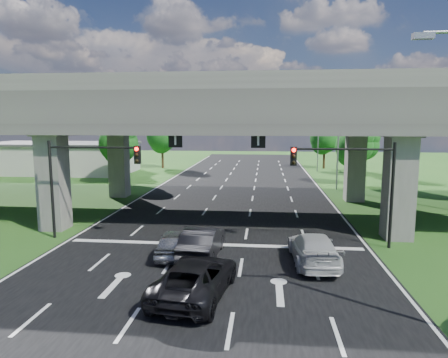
% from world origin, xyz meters
% --- Properties ---
extents(ground, '(160.00, 160.00, 0.00)m').
position_xyz_m(ground, '(0.00, 0.00, 0.00)').
color(ground, '#224F19').
rests_on(ground, ground).
extents(road, '(18.00, 120.00, 0.03)m').
position_xyz_m(road, '(0.00, 10.00, 0.01)').
color(road, black).
rests_on(road, ground).
extents(overpass, '(80.00, 15.00, 10.00)m').
position_xyz_m(overpass, '(0.00, 12.00, 7.92)').
color(overpass, '#353230').
rests_on(overpass, ground).
extents(warehouse, '(20.00, 10.00, 4.00)m').
position_xyz_m(warehouse, '(-26.00, 35.00, 2.00)').
color(warehouse, '#9E9E99').
rests_on(warehouse, ground).
extents(signal_right, '(5.76, 0.54, 6.00)m').
position_xyz_m(signal_right, '(7.82, 3.94, 4.19)').
color(signal_right, black).
rests_on(signal_right, ground).
extents(signal_left, '(5.76, 0.54, 6.00)m').
position_xyz_m(signal_left, '(-7.82, 3.94, 4.19)').
color(signal_left, black).
rests_on(signal_left, ground).
extents(streetlight_far, '(3.38, 0.25, 10.00)m').
position_xyz_m(streetlight_far, '(10.10, 24.00, 5.85)').
color(streetlight_far, gray).
rests_on(streetlight_far, ground).
extents(streetlight_beyond, '(3.38, 0.25, 10.00)m').
position_xyz_m(streetlight_beyond, '(10.10, 40.00, 5.85)').
color(streetlight_beyond, gray).
rests_on(streetlight_beyond, ground).
extents(tree_left_near, '(4.50, 4.50, 7.80)m').
position_xyz_m(tree_left_near, '(-13.95, 26.00, 4.82)').
color(tree_left_near, black).
rests_on(tree_left_near, ground).
extents(tree_left_mid, '(3.91, 3.90, 6.76)m').
position_xyz_m(tree_left_mid, '(-16.95, 34.00, 4.17)').
color(tree_left_mid, black).
rests_on(tree_left_mid, ground).
extents(tree_left_far, '(4.80, 4.80, 8.32)m').
position_xyz_m(tree_left_far, '(-12.95, 42.00, 5.14)').
color(tree_left_far, black).
rests_on(tree_left_far, ground).
extents(tree_right_near, '(4.20, 4.20, 7.28)m').
position_xyz_m(tree_right_near, '(13.05, 28.00, 4.50)').
color(tree_right_near, black).
rests_on(tree_right_near, ground).
extents(tree_right_mid, '(3.91, 3.90, 6.76)m').
position_xyz_m(tree_right_mid, '(16.05, 36.00, 4.17)').
color(tree_right_mid, black).
rests_on(tree_right_mid, ground).
extents(tree_right_far, '(4.50, 4.50, 7.80)m').
position_xyz_m(tree_right_far, '(12.05, 44.00, 4.82)').
color(tree_right_far, black).
rests_on(tree_right_far, ground).
extents(car_silver, '(1.83, 4.18, 1.40)m').
position_xyz_m(car_silver, '(-1.80, 1.37, 0.73)').
color(car_silver, '#97989E').
rests_on(car_silver, road).
extents(car_dark, '(1.93, 4.98, 1.62)m').
position_xyz_m(car_dark, '(-0.31, 1.29, 0.84)').
color(car_dark, black).
rests_on(car_dark, road).
extents(car_white, '(2.42, 5.34, 1.52)m').
position_xyz_m(car_white, '(5.40, 0.96, 0.79)').
color(car_white, '#B2B2B2').
rests_on(car_white, road).
extents(car_trailing, '(3.28, 5.85, 1.54)m').
position_xyz_m(car_trailing, '(0.16, -3.43, 0.80)').
color(car_trailing, black).
rests_on(car_trailing, road).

